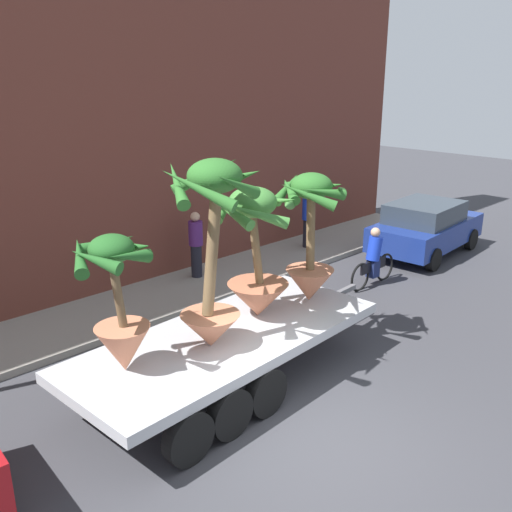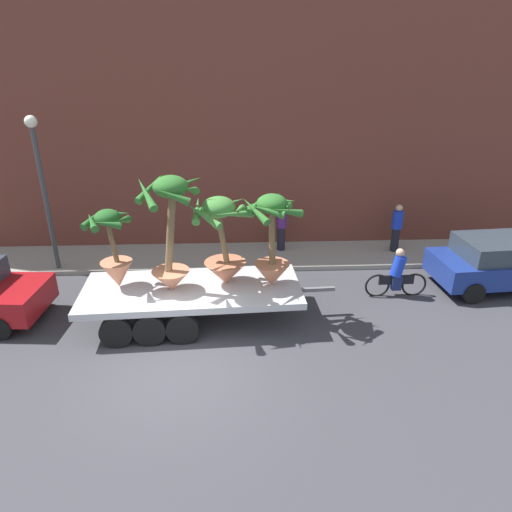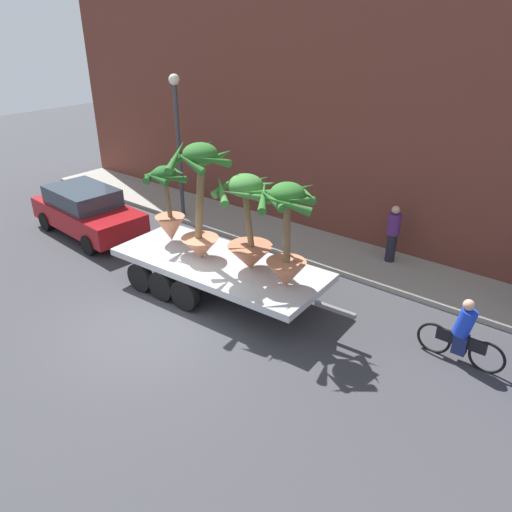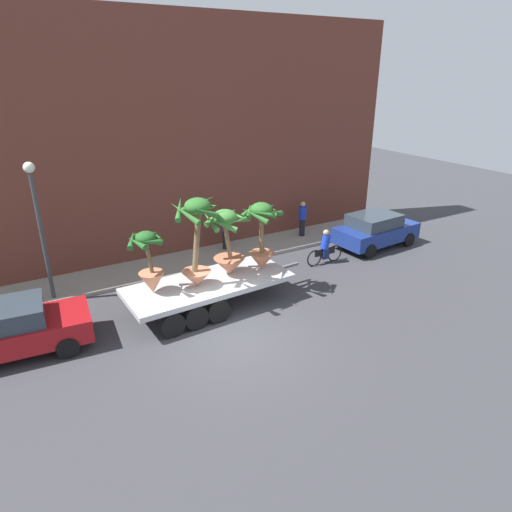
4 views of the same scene
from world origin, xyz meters
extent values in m
plane|color=#38383D|center=(0.00, 0.00, 0.00)|extent=(60.00, 60.00, 0.00)
cube|color=gray|center=(0.00, 6.10, 0.07)|extent=(24.00, 2.20, 0.15)
cube|color=brown|center=(0.00, 7.80, 4.94)|extent=(24.00, 1.20, 9.88)
cube|color=#B7BABF|center=(0.16, 2.14, 0.89)|extent=(5.81, 2.60, 0.18)
cylinder|color=black|center=(-1.71, 3.12, 0.40)|extent=(0.81, 0.26, 0.80)
cylinder|color=black|center=(-1.61, 0.97, 0.40)|extent=(0.81, 0.26, 0.80)
cylinder|color=black|center=(-0.92, 3.16, 0.40)|extent=(0.81, 0.26, 0.80)
cylinder|color=black|center=(-0.81, 1.01, 0.40)|extent=(0.81, 0.26, 0.80)
cylinder|color=black|center=(-0.12, 3.20, 0.40)|extent=(0.81, 0.26, 0.80)
cylinder|color=black|center=(-0.01, 1.05, 0.40)|extent=(0.81, 0.26, 0.80)
cube|color=slate|center=(3.50, 2.31, 0.74)|extent=(1.00, 0.15, 0.10)
cone|color=#C17251|center=(-1.75, 2.27, 1.34)|extent=(0.82, 0.82, 0.71)
cylinder|color=brown|center=(-1.78, 2.27, 2.29)|extent=(0.24, 0.13, 1.21)
ellipsoid|color=#235B23|center=(-1.82, 2.27, 2.89)|extent=(0.64, 0.64, 0.40)
cone|color=#235B23|center=(-1.43, 2.24, 2.84)|extent=(0.26, 0.81, 0.42)
cone|color=#235B23|center=(-1.68, 2.63, 2.86)|extent=(0.82, 0.48, 0.33)
cone|color=#235B23|center=(-2.21, 2.45, 2.83)|extent=(0.55, 0.88, 0.45)
cone|color=#235B23|center=(-2.16, 2.10, 2.85)|extent=(0.52, 0.79, 0.37)
cone|color=#235B23|center=(-1.76, 1.92, 2.85)|extent=(0.76, 0.32, 0.36)
cone|color=#B26647|center=(1.05, 2.31, 1.29)|extent=(1.11, 1.11, 0.62)
cylinder|color=brown|center=(0.99, 2.31, 2.36)|extent=(0.36, 0.15, 1.51)
ellipsoid|color=#428438|center=(0.93, 2.31, 3.11)|extent=(0.83, 0.83, 0.52)
cone|color=#428438|center=(1.44, 2.22, 3.06)|extent=(0.38, 1.07, 0.44)
cone|color=#428438|center=(1.10, 2.79, 3.03)|extent=(1.02, 0.53, 0.56)
cone|color=#428438|center=(0.72, 2.74, 3.03)|extent=(0.94, 0.59, 0.53)
cone|color=#428438|center=(0.39, 2.31, 3.05)|extent=(0.20, 1.08, 0.51)
cone|color=#428438|center=(0.56, 1.89, 3.04)|extent=(0.99, 0.88, 0.54)
cone|color=#428438|center=(1.29, 1.85, 3.07)|extent=(1.07, 0.90, 0.42)
cone|color=#C17251|center=(2.26, 2.13, 1.30)|extent=(0.93, 0.93, 0.64)
cylinder|color=brown|center=(2.25, 2.13, 2.43)|extent=(0.21, 0.16, 1.62)
ellipsoid|color=#2D6B28|center=(2.24, 2.13, 3.23)|extent=(0.76, 0.76, 0.48)
cone|color=#2D6B28|center=(2.62, 2.06, 3.18)|extent=(0.34, 0.83, 0.39)
cone|color=#2D6B28|center=(2.50, 2.46, 3.20)|extent=(0.80, 0.70, 0.34)
cone|color=#2D6B28|center=(2.09, 2.60, 3.15)|extent=(0.99, 0.48, 0.55)
cone|color=#2D6B28|center=(1.89, 2.36, 3.17)|extent=(0.63, 0.82, 0.43)
cone|color=#2D6B28|center=(1.81, 1.85, 3.16)|extent=(0.74, 0.97, 0.54)
cone|color=#2D6B28|center=(2.10, 1.73, 3.19)|extent=(0.88, 0.47, 0.37)
cone|color=#2D6B28|center=(2.52, 1.70, 3.17)|extent=(0.99, 0.75, 0.50)
cone|color=#C17251|center=(-0.33, 1.99, 1.26)|extent=(0.97, 0.97, 0.56)
cylinder|color=brown|center=(-0.25, 1.99, 2.64)|extent=(0.45, 0.19, 2.20)
ellipsoid|color=#2D6B28|center=(-0.17, 1.99, 3.73)|extent=(0.84, 0.84, 0.52)
cone|color=#2D6B28|center=(0.31, 1.92, 3.67)|extent=(0.33, 1.01, 0.50)
cone|color=#2D6B28|center=(0.07, 2.50, 3.65)|extent=(1.10, 0.65, 0.63)
cone|color=#2D6B28|center=(-0.68, 2.25, 3.65)|extent=(0.69, 1.10, 0.62)
cone|color=#2D6B28|center=(-0.71, 1.72, 3.65)|extent=(0.70, 1.15, 0.63)
cone|color=#2D6B28|center=(-0.12, 1.54, 3.65)|extent=(0.91, 0.30, 0.55)
torus|color=black|center=(6.57, 3.21, 0.34)|extent=(0.74, 0.07, 0.74)
torus|color=black|center=(5.47, 3.20, 0.34)|extent=(0.74, 0.07, 0.74)
cube|color=black|center=(6.02, 3.20, 0.52)|extent=(1.04, 0.07, 0.28)
cylinder|color=#1938C6|center=(6.02, 3.20, 0.97)|extent=(0.44, 0.34, 0.65)
sphere|color=tan|center=(6.02, 3.20, 1.39)|extent=(0.24, 0.24, 0.24)
cube|color=navy|center=(6.02, 3.20, 0.44)|extent=(0.28, 0.24, 0.44)
cube|color=maroon|center=(-5.94, 2.38, 0.67)|extent=(4.46, 2.15, 0.70)
cube|color=#2D3842|center=(-6.16, 2.40, 1.30)|extent=(2.50, 1.81, 0.56)
cylinder|color=black|center=(-4.47, 3.13, 0.32)|extent=(0.65, 0.25, 0.64)
cylinder|color=black|center=(-4.60, 1.42, 0.32)|extent=(0.65, 0.25, 0.64)
cylinder|color=black|center=(-7.28, 3.35, 0.32)|extent=(0.65, 0.25, 0.64)
cylinder|color=black|center=(-7.41, 1.64, 0.32)|extent=(0.65, 0.25, 0.64)
cylinder|color=black|center=(2.94, 6.49, 0.57)|extent=(0.28, 0.28, 0.85)
cylinder|color=#51236B|center=(2.94, 6.49, 1.31)|extent=(0.36, 0.36, 0.62)
sphere|color=tan|center=(2.94, 6.49, 1.74)|extent=(0.24, 0.24, 0.24)
cylinder|color=#383D42|center=(-4.50, 5.30, 2.40)|extent=(0.14, 0.14, 4.50)
sphere|color=#EAEACC|center=(-4.50, 5.30, 4.80)|extent=(0.36, 0.36, 0.36)
camera|label=1|loc=(-5.58, -4.44, 5.23)|focal=39.82mm
camera|label=2|loc=(1.36, -8.58, 6.59)|focal=32.14mm
camera|label=3|loc=(7.92, -6.09, 6.63)|focal=34.49mm
camera|label=4|loc=(-5.33, -10.68, 7.67)|focal=31.50mm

